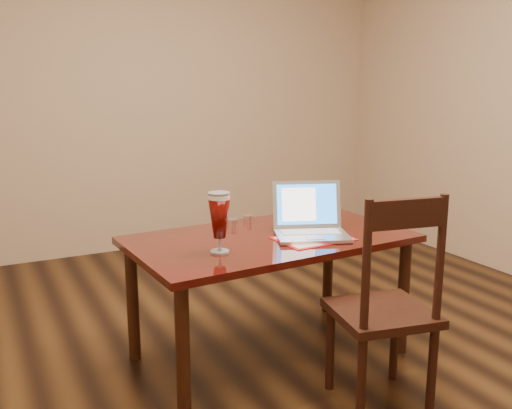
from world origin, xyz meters
name	(u,v)px	position (x,y,z in m)	size (l,w,h in m)	color
ground	(289,374)	(0.00, 0.00, 0.00)	(5.00, 5.00, 0.00)	black
room_shell	(293,5)	(0.00, 0.00, 1.76)	(4.51, 5.01, 2.71)	tan
dining_table	(270,249)	(0.01, 0.21, 0.60)	(1.46, 0.88, 0.94)	#440909
dining_chair	(386,308)	(0.24, -0.43, 0.46)	(0.48, 0.47, 0.99)	black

